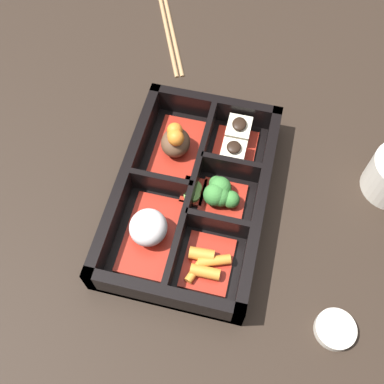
{
  "coord_description": "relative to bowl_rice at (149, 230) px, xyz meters",
  "views": [
    {
      "loc": [
        -0.28,
        -0.07,
        0.55
      ],
      "look_at": [
        0.0,
        0.0,
        0.03
      ],
      "focal_mm": 42.0,
      "sensor_mm": 36.0,
      "label": 1
    }
  ],
  "objects": [
    {
      "name": "bowl_carrots",
      "position": [
        -0.02,
        -0.08,
        -0.01
      ],
      "size": [
        0.08,
        0.06,
        0.02
      ],
      "color": "maroon",
      "rests_on": "bento_base"
    },
    {
      "name": "bowl_stew",
      "position": [
        0.14,
        -0.0,
        0.0
      ],
      "size": [
        0.12,
        0.06,
        0.05
      ],
      "color": "maroon",
      "rests_on": "bento_base"
    },
    {
      "name": "bowl_tofu",
      "position": [
        0.16,
        -0.08,
        -0.0
      ],
      "size": [
        0.08,
        0.06,
        0.04
      ],
      "color": "maroon",
      "rests_on": "bento_base"
    },
    {
      "name": "bento_base",
      "position": [
        0.07,
        -0.04,
        -0.02
      ],
      "size": [
        0.31,
        0.2,
        0.01
      ],
      "color": "black",
      "rests_on": "ground_plane"
    },
    {
      "name": "bowl_rice",
      "position": [
        0.0,
        0.0,
        0.0
      ],
      "size": [
        0.12,
        0.06,
        0.05
      ],
      "color": "maroon",
      "rests_on": "bento_base"
    },
    {
      "name": "chopsticks",
      "position": [
        0.38,
        0.08,
        -0.03
      ],
      "size": [
        0.2,
        0.1,
        0.01
      ],
      "color": "#A87F51",
      "rests_on": "ground_plane"
    },
    {
      "name": "ground_plane",
      "position": [
        0.07,
        -0.04,
        -0.03
      ],
      "size": [
        3.0,
        3.0,
        0.0
      ],
      "primitive_type": "plane",
      "color": "black"
    },
    {
      "name": "sauce_dish",
      "position": [
        -0.06,
        -0.25,
        -0.02
      ],
      "size": [
        0.05,
        0.05,
        0.01
      ],
      "color": "beige",
      "rests_on": "ground_plane"
    },
    {
      "name": "bento_rim",
      "position": [
        0.07,
        -0.04,
        -0.0
      ],
      "size": [
        0.31,
        0.2,
        0.05
      ],
      "color": "black",
      "rests_on": "ground_plane"
    },
    {
      "name": "bowl_pickles",
      "position": [
        0.08,
        -0.04,
        -0.01
      ],
      "size": [
        0.04,
        0.03,
        0.01
      ],
      "color": "maroon",
      "rests_on": "bento_base"
    },
    {
      "name": "bowl_greens",
      "position": [
        0.07,
        -0.08,
        -0.0
      ],
      "size": [
        0.07,
        0.06,
        0.04
      ],
      "color": "maroon",
      "rests_on": "bento_base"
    }
  ]
}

